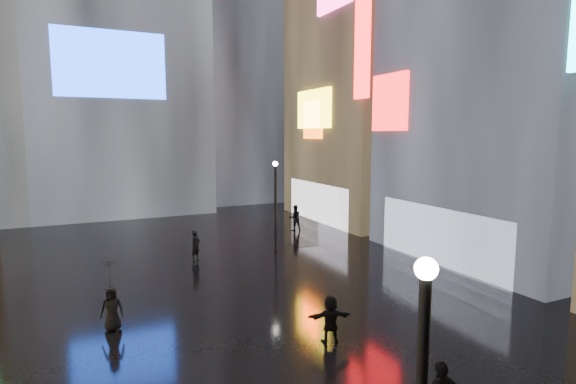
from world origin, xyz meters
TOP-DOWN VIEW (x-y plane):
  - ground at (0.00, 20.00)m, footprint 140.00×140.00m
  - building_right_far at (15.98, 30.00)m, footprint 10.28×12.00m
  - tower_flank_right at (9.00, 46.00)m, footprint 12.00×12.00m
  - lamp_far at (4.66, 23.55)m, footprint 0.30×0.30m
  - pedestrian_4 at (-4.93, 15.76)m, footprint 0.85×0.66m
  - pedestrian_5 at (1.41, 11.76)m, footprint 1.53×0.82m
  - pedestrian_6 at (-0.21, 23.11)m, footprint 0.71×0.67m
  - pedestrian_7 at (7.98, 27.71)m, footprint 0.97×0.80m
  - umbrella_2 at (-4.93, 15.76)m, footprint 1.37×1.36m

SIDE VIEW (x-z plane):
  - ground at x=0.00m, z-range 0.00..0.00m
  - pedestrian_4 at x=-4.93m, z-range 0.00..1.55m
  - pedestrian_5 at x=1.41m, z-range 0.00..1.57m
  - pedestrian_6 at x=-0.21m, z-range 0.00..1.63m
  - pedestrian_7 at x=7.98m, z-range 0.00..1.81m
  - umbrella_2 at x=-4.93m, z-range 1.55..2.49m
  - lamp_far at x=4.66m, z-range 0.34..5.54m
  - building_right_far at x=15.98m, z-range -0.02..27.98m
  - tower_flank_right at x=9.00m, z-range 0.00..34.00m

